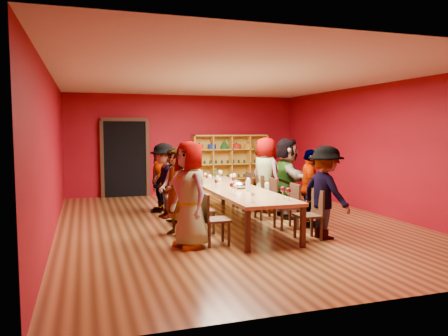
{
  "coord_description": "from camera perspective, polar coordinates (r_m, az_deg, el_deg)",
  "views": [
    {
      "loc": [
        -2.94,
        -8.55,
        1.95
      ],
      "look_at": [
        -0.13,
        0.17,
        1.15
      ],
      "focal_mm": 35.0,
      "sensor_mm": 36.0,
      "label": 1
    }
  ],
  "objects": [
    {
      "name": "person_left_2",
      "position": [
        8.86,
        -6.44,
        -2.51
      ],
      "size": [
        0.51,
        0.82,
        1.6
      ],
      "primitive_type": "imported",
      "rotation": [
        0.0,
        0.0,
        -1.46
      ],
      "color": "#48484D",
      "rests_on": "ground"
    },
    {
      "name": "shelving_unit",
      "position": [
        13.61,
        0.78,
        0.92
      ],
      "size": [
        2.4,
        0.4,
        1.8
      ],
      "color": "gold",
      "rests_on": "ground"
    },
    {
      "name": "chair_person_left_2",
      "position": [
        8.96,
        -4.54,
        -4.36
      ],
      "size": [
        0.42,
        0.42,
        0.89
      ],
      "color": "black",
      "rests_on": "ground"
    },
    {
      "name": "person_left_0",
      "position": [
        7.25,
        -4.49,
        -3.47
      ],
      "size": [
        0.71,
        0.97,
        1.77
      ],
      "primitive_type": "imported",
      "rotation": [
        0.0,
        0.0,
        -1.26
      ],
      "color": "#131836",
      "rests_on": "ground"
    },
    {
      "name": "person_right_3",
      "position": [
        10.41,
        5.44,
        -0.89
      ],
      "size": [
        0.72,
        0.97,
        1.77
      ],
      "primitive_type": "imported",
      "rotation": [
        0.0,
        0.0,
        1.89
      ],
      "color": "beige",
      "rests_on": "ground"
    },
    {
      "name": "wine_glass_14",
      "position": [
        9.15,
        3.21,
        -1.62
      ],
      "size": [
        0.08,
        0.08,
        0.2
      ],
      "color": "silver",
      "rests_on": "tasting_table"
    },
    {
      "name": "wine_glass_8",
      "position": [
        8.97,
        -1.02,
        -1.79
      ],
      "size": [
        0.08,
        0.08,
        0.19
      ],
      "color": "silver",
      "rests_on": "tasting_table"
    },
    {
      "name": "person_left_3",
      "position": [
        9.74,
        -7.84,
        -1.65
      ],
      "size": [
        0.65,
        1.14,
        1.66
      ],
      "primitive_type": "imported",
      "rotation": [
        0.0,
        0.0,
        -1.36
      ],
      "color": "beige",
      "rests_on": "ground"
    },
    {
      "name": "chair_person_left_3",
      "position": [
        9.85,
        -5.77,
        -3.52
      ],
      "size": [
        0.42,
        0.42,
        0.89
      ],
      "color": "black",
      "rests_on": "ground"
    },
    {
      "name": "wine_glass_10",
      "position": [
        9.69,
        -1.88,
        -1.19
      ],
      "size": [
        0.09,
        0.09,
        0.22
      ],
      "color": "silver",
      "rests_on": "tasting_table"
    },
    {
      "name": "wine_glass_13",
      "position": [
        7.29,
        3.81,
        -3.48
      ],
      "size": [
        0.07,
        0.07,
        0.18
      ],
      "color": "silver",
      "rests_on": "tasting_table"
    },
    {
      "name": "doorway",
      "position": [
        13.06,
        -12.8,
        1.24
      ],
      "size": [
        1.4,
        0.17,
        2.3
      ],
      "color": "black",
      "rests_on": "ground"
    },
    {
      "name": "wine_glass_19",
      "position": [
        10.01,
        1.36,
        -1.01
      ],
      "size": [
        0.08,
        0.08,
        0.21
      ],
      "color": "silver",
      "rests_on": "tasting_table"
    },
    {
      "name": "tasting_table",
      "position": [
        9.12,
        1.12,
        -2.89
      ],
      "size": [
        1.1,
        4.5,
        0.75
      ],
      "color": "#A37643",
      "rests_on": "ground"
    },
    {
      "name": "chair_person_right_2",
      "position": [
        9.65,
        5.89,
        -3.7
      ],
      "size": [
        0.42,
        0.42,
        0.89
      ],
      "color": "black",
      "rests_on": "ground"
    },
    {
      "name": "person_left_1",
      "position": [
        8.12,
        -6.38,
        -3.21
      ],
      "size": [
        0.6,
        0.69,
        1.59
      ],
      "primitive_type": "imported",
      "rotation": [
        0.0,
        0.0,
        -1.21
      ],
      "color": "silver",
      "rests_on": "ground"
    },
    {
      "name": "wine_glass_4",
      "position": [
        8.97,
        -0.61,
        -1.69
      ],
      "size": [
        0.09,
        0.09,
        0.21
      ],
      "color": "silver",
      "rests_on": "tasting_table"
    },
    {
      "name": "person_right_1",
      "position": [
        8.89,
        11.13,
        -2.64
      ],
      "size": [
        0.72,
        1.01,
        1.57
      ],
      "primitive_type": "imported",
      "rotation": [
        0.0,
        0.0,
        1.2
      ],
      "color": "#D18C8E",
      "rests_on": "ground"
    },
    {
      "name": "wine_glass_7",
      "position": [
        11.0,
        -0.56,
        -0.54
      ],
      "size": [
        0.08,
        0.08,
        0.19
      ],
      "color": "silver",
      "rests_on": "tasting_table"
    },
    {
      "name": "wine_glass_9",
      "position": [
        7.97,
        1.46,
        -2.54
      ],
      "size": [
        0.09,
        0.09,
        0.21
      ],
      "color": "silver",
      "rests_on": "tasting_table"
    },
    {
      "name": "chair_person_right_4",
      "position": [
        11.04,
        2.73,
        -2.58
      ],
      "size": [
        0.42,
        0.42,
        0.89
      ],
      "color": "black",
      "rests_on": "ground"
    },
    {
      "name": "person_right_4",
      "position": [
        11.16,
        4.78,
        -0.99
      ],
      "size": [
        0.56,
        0.67,
        1.58
      ],
      "primitive_type": "imported",
      "rotation": [
        0.0,
        0.0,
        1.29
      ],
      "color": "#444549",
      "rests_on": "ground"
    },
    {
      "name": "chair_person_left_4",
      "position": [
        10.55,
        -6.6,
        -2.96
      ],
      "size": [
        0.42,
        0.42,
        0.89
      ],
      "color": "black",
      "rests_on": "ground"
    },
    {
      "name": "person_right_2",
      "position": [
        9.78,
        8.19,
        -1.28
      ],
      "size": [
        0.69,
        1.7,
        1.78
      ],
      "primitive_type": "imported",
      "rotation": [
        0.0,
        0.0,
        1.44
      ],
      "color": "pink",
      "rests_on": "ground"
    },
    {
      "name": "spittoon_bowl",
      "position": [
        8.97,
        2.0,
        -2.26
      ],
      "size": [
        0.29,
        0.29,
        0.16
      ],
      "primitive_type": "ellipsoid",
      "color": "#AFB2B6",
      "rests_on": "tasting_table"
    },
    {
      "name": "carafe_b",
      "position": [
        8.56,
        3.18,
        -2.32
      ],
      "size": [
        0.13,
        0.13,
        0.25
      ],
      "color": "silver",
      "rests_on": "tasting_table"
    },
    {
      "name": "room_shell",
      "position": [
        9.05,
        1.13,
        2.14
      ],
      "size": [
        7.1,
        9.1,
        3.04
      ],
      "color": "#522D15",
      "rests_on": "ground"
    },
    {
      "name": "wine_glass_5",
      "position": [
        9.9,
        -2.24,
        -1.13
      ],
      "size": [
        0.08,
        0.08,
        0.2
      ],
      "color": "silver",
      "rests_on": "tasting_table"
    },
    {
      "name": "chair_person_left_0",
      "position": [
        7.41,
        -1.62,
        -6.32
      ],
      "size": [
        0.42,
        0.42,
        0.89
      ],
      "color": "black",
      "rests_on": "ground"
    },
    {
      "name": "wine_glass_12",
      "position": [
        9.37,
        1.22,
        -1.48
      ],
      "size": [
        0.08,
        0.08,
        0.2
      ],
      "color": "silver",
      "rests_on": "tasting_table"
    },
    {
      "name": "wine_glass_15",
      "position": [
        10.1,
        0.95,
        -1.07
      ],
      "size": [
        0.07,
        0.07,
        0.18
      ],
      "color": "silver",
      "rests_on": "tasting_table"
    },
    {
      "name": "chair_person_right_0",
      "position": [
        7.96,
        11.45,
        -5.63
      ],
      "size": [
        0.42,
        0.42,
        0.89
      ],
      "color": "black",
      "rests_on": "ground"
    },
    {
      "name": "wine_glass_18",
      "position": [
        7.7,
        7.69,
        -2.83
      ],
      "size": [
        0.09,
        0.09,
        0.22
      ],
      "color": "silver",
      "rests_on": "tasting_table"
    },
    {
      "name": "wine_glass_16",
      "position": [
        7.53,
        8.4,
        -3.02
      ],
      "size": [
        0.09,
        0.09,
        0.22
      ],
      "color": "silver",
      "rests_on": "tasting_table"
    },
    {
      "name": "wine_glass_3",
      "position": [
        10.86,
        -0.4,
        -0.6
      ],
      "size": [
        0.08,
        0.08,
        0.19
      ],
      "color": "silver",
      "rests_on": "tasting_table"
    },
    {
      "name": "wine_glass_1",
      "position": [
        10.35,
        -2.46,
        -0.91
      ],
      "size": [
        0.08,
        0.08,
        0.19
      ],
      "color": "silver",
      "rests_on": "tasting_table"
    },
    {
      "name": "person_right_0",
      "position": [
        8.04,
        13.11,
        -3.11
      ],
      "size": [
        0.67,
        1.15,
        1.67
      ],
      "primitive_type": "imported",
      "rotation": [
        0.0,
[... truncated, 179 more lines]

